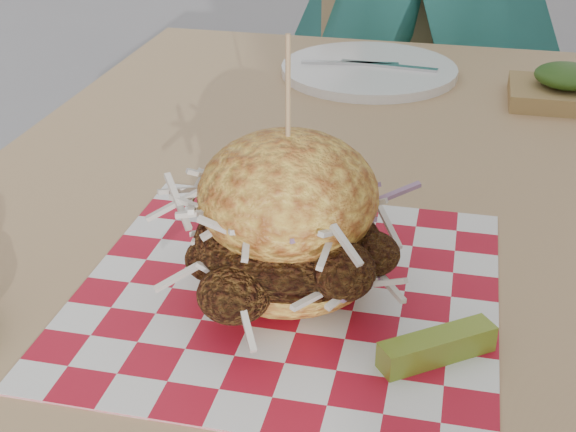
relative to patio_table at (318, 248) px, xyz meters
name	(u,v)px	position (x,y,z in m)	size (l,w,h in m)	color
patio_table	(318,248)	(0.00, 0.00, 0.00)	(0.80, 1.20, 0.75)	tan
patio_chair	(393,70)	(-0.02, 1.06, -0.12)	(0.50, 0.50, 0.95)	tan
paper_liner	(288,290)	(0.01, -0.21, 0.08)	(0.36, 0.36, 0.00)	#B41226
sandwich	(288,227)	(0.01, -0.21, 0.14)	(0.20, 0.20, 0.23)	gold
pickle_spear	(437,347)	(0.14, -0.28, 0.09)	(0.10, 0.02, 0.02)	olive
place_setting	(369,70)	(0.00, 0.41, 0.09)	(0.27, 0.27, 0.02)	white
kraft_tray	(565,88)	(0.28, 0.34, 0.10)	(0.15, 0.12, 0.06)	olive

